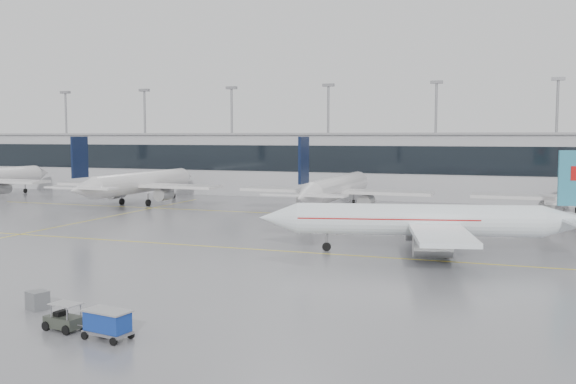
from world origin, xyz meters
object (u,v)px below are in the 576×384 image
(air_canada_jet, at_px, (431,221))
(baggage_tug, at_px, (64,321))
(gse_unit, at_px, (38,300))
(baggage_cart, at_px, (107,322))

(air_canada_jet, relative_size, baggage_tug, 9.50)
(gse_unit, bearing_deg, baggage_cart, -4.83)
(air_canada_jet, bearing_deg, baggage_cart, 54.14)
(baggage_cart, bearing_deg, gse_unit, 164.70)
(air_canada_jet, bearing_deg, baggage_tug, 48.86)
(air_canada_jet, xyz_separation_m, baggage_cart, (-14.20, -34.30, -2.25))
(air_canada_jet, height_order, baggage_tug, air_canada_jet)
(baggage_tug, xyz_separation_m, baggage_cart, (3.55, -0.59, 0.42))
(baggage_tug, height_order, baggage_cart, baggage_cart)
(baggage_tug, xyz_separation_m, gse_unit, (-4.79, 3.25, 0.04))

